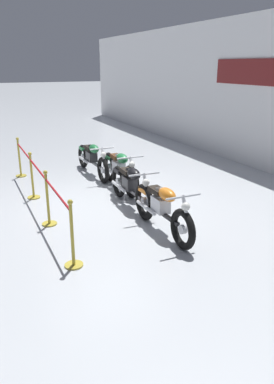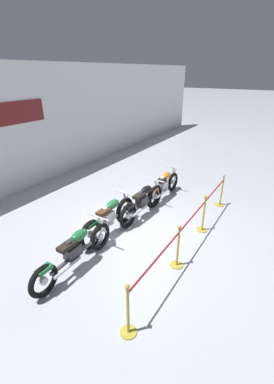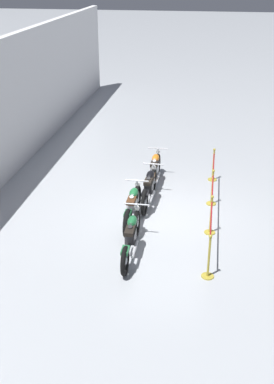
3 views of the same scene
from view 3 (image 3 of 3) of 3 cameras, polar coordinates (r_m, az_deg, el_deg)
The scene contains 9 objects.
ground_plane at distance 13.10m, azimuth 3.00°, elevation -2.65°, with size 120.00×120.00×0.00m, color #B2B7BC.
motorcycle_green_0 at distance 11.19m, azimuth -0.69°, elevation -5.28°, with size 2.34×0.62×0.91m.
motorcycle_green_1 at distance 12.44m, azimuth -0.52°, elevation -1.80°, with size 2.14×0.62×0.95m.
motorcycle_black_2 at distance 13.52m, azimuth 1.46°, elevation 0.54°, with size 2.15×0.62×0.93m.
motorcycle_orange_3 at distance 14.75m, azimuth 2.13°, elevation 2.67°, with size 2.12×0.62×0.92m.
stanchion_far_left at distance 11.68m, azimuth 8.76°, elevation -3.03°, with size 5.33×0.28×1.05m.
stanchion_mid_left at distance 12.18m, azimuth 8.71°, elevation -3.35°, with size 0.28×0.28×1.05m.
stanchion_mid_right at distance 13.64m, azimuth 8.86°, elevation -0.07°, with size 0.28×0.28×1.05m.
stanchion_far_right at distance 15.18m, azimuth 8.99°, elevation 2.66°, with size 0.28×0.28×1.05m.
Camera 3 is at (-11.48, -1.16, 6.20)m, focal length 45.00 mm.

